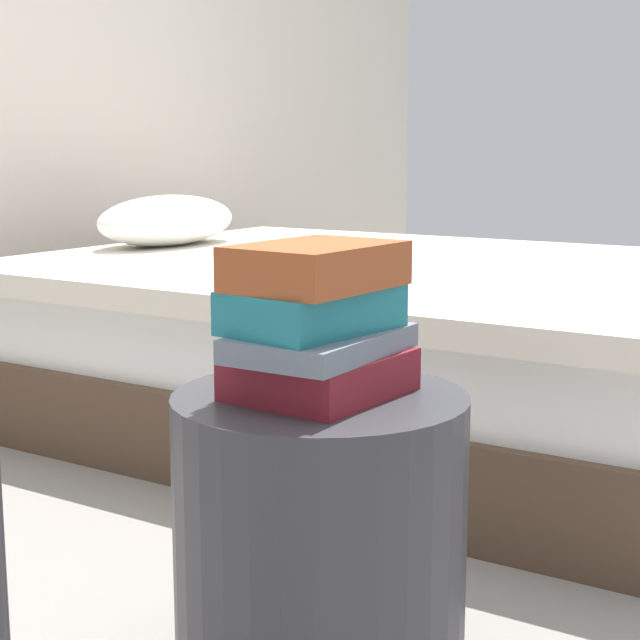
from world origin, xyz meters
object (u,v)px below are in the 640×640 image
object	(u,v)px
bed	(383,341)
book_slate	(321,343)
book_rust	(314,266)
book_teal	(312,309)
book_maroon	(320,374)
side_table	(320,542)

from	to	relation	value
bed	book_slate	size ratio (longest dim) A/B	8.07
book_slate	book_rust	distance (m)	0.11
bed	book_teal	distance (m)	1.46
bed	book_slate	world-z (taller)	bed
bed	book_rust	world-z (taller)	book_rust
book_maroon	side_table	bearing A→B (deg)	-124.63
bed	book_rust	bearing A→B (deg)	-155.10
bed	book_teal	bearing A→B (deg)	-155.22
bed	book_rust	distance (m)	1.47
book_maroon	book_teal	distance (m)	0.09
book_teal	book_rust	bearing A→B (deg)	-54.60
side_table	book_maroon	world-z (taller)	book_maroon
book_slate	book_maroon	bearing A→B (deg)	38.42
book_maroon	book_teal	world-z (taller)	book_teal
book_teal	book_rust	size ratio (longest dim) A/B	1.00
bed	side_table	distance (m)	1.41
bed	book_slate	bearing A→B (deg)	-154.72
book_maroon	book_slate	bearing A→B (deg)	-137.54
book_maroon	book_slate	distance (m)	0.05
bed	side_table	world-z (taller)	bed
side_table	book_maroon	bearing A→B (deg)	55.17
side_table	book_maroon	xyz separation A→B (m)	(0.00, 0.00, 0.25)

